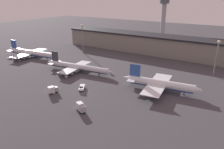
{
  "coord_description": "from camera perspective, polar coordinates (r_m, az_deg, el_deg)",
  "views": [
    {
      "loc": [
        65.23,
        -74.64,
        45.14
      ],
      "look_at": [
        7.37,
        14.88,
        6.0
      ],
      "focal_mm": 35.0,
      "sensor_mm": 36.0,
      "label": 1
    }
  ],
  "objects": [
    {
      "name": "terminal_building",
      "position": [
        180.55,
        11.05,
        7.79
      ],
      "size": [
        161.14,
        20.16,
        15.09
      ],
      "color": "gray",
      "rests_on": "ground"
    },
    {
      "name": "service_vehicle_1",
      "position": [
        109.49,
        -15.25,
        -3.82
      ],
      "size": [
        3.74,
        5.22,
        3.62
      ],
      "rotation": [
        0.0,
        0.0,
        1.26
      ],
      "color": "#9EA3A8",
      "rests_on": "ground"
    },
    {
      "name": "control_tower",
      "position": [
        226.12,
        13.31,
        14.66
      ],
      "size": [
        9.0,
        9.0,
        43.92
      ],
      "color": "#99999E",
      "rests_on": "ground"
    },
    {
      "name": "lamp_post_1",
      "position": [
        138.62,
        25.76,
        5.07
      ],
      "size": [
        1.8,
        1.8,
        21.18
      ],
      "color": "slate",
      "rests_on": "ground"
    },
    {
      "name": "service_vehicle_2",
      "position": [
        110.96,
        -7.89,
        -3.39
      ],
      "size": [
        5.65,
        7.03,
        2.47
      ],
      "rotation": [
        0.0,
        0.0,
        -1.02
      ],
      "color": "white",
      "rests_on": "ground"
    },
    {
      "name": "airplane_1",
      "position": [
        136.55,
        -8.99,
        1.95
      ],
      "size": [
        48.23,
        28.05,
        11.13
      ],
      "rotation": [
        0.0,
        0.0,
        0.13
      ],
      "color": "silver",
      "rests_on": "ground"
    },
    {
      "name": "ground",
      "position": [
        108.92,
        -7.55,
        -4.51
      ],
      "size": [
        600.0,
        600.0,
        0.0
      ],
      "primitive_type": "plane",
      "color": "#423F44"
    },
    {
      "name": "airplane_0",
      "position": [
        177.94,
        -20.4,
        5.3
      ],
      "size": [
        49.41,
        31.91,
        11.93
      ],
      "rotation": [
        0.0,
        0.0,
        0.13
      ],
      "color": "white",
      "rests_on": "ground"
    },
    {
      "name": "airplane_2",
      "position": [
        110.47,
        12.4,
        -2.46
      ],
      "size": [
        40.48,
        31.52,
        11.93
      ],
      "rotation": [
        0.0,
        0.0,
        0.13
      ],
      "color": "white",
      "rests_on": "ground"
    },
    {
      "name": "service_vehicle_0",
      "position": [
        90.8,
        -8.17,
        -8.42
      ],
      "size": [
        5.26,
        3.89,
        3.71
      ],
      "rotation": [
        0.0,
        0.0,
        -0.39
      ],
      "color": "#9EA3A8",
      "rests_on": "ground"
    },
    {
      "name": "lamp_post_0",
      "position": [
        179.32,
        -7.76,
        10.24
      ],
      "size": [
        1.8,
        1.8,
        23.0
      ],
      "color": "slate",
      "rests_on": "ground"
    }
  ]
}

